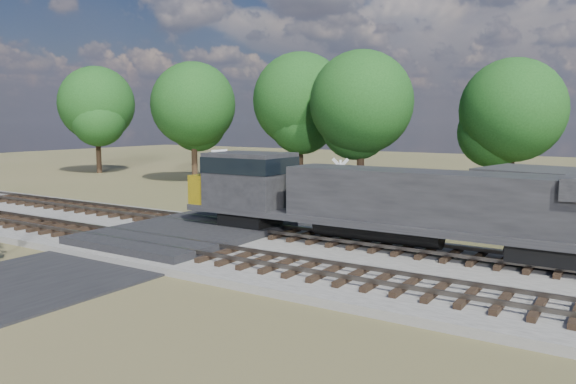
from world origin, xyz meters
The scene contains 9 objects.
ground centered at (0.00, 0.00, 0.00)m, with size 160.00×160.00×0.00m, color #4E512B.
ballast_bed centered at (10.00, 0.50, 0.15)m, with size 140.00×10.00×0.30m, color gray.
road centered at (0.00, 0.00, 0.04)m, with size 7.00×60.00×0.08m, color black.
crossing_panel centered at (0.00, 0.50, 0.32)m, with size 7.00×9.00×0.62m, color #262628.
track_near centered at (3.12, -2.00, 0.41)m, with size 140.00×2.60×0.33m.
track_far centered at (3.12, 3.00, 0.41)m, with size 140.00×2.60×0.33m.
crossing_signal_far centered at (4.70, 7.15, 1.59)m, with size 1.54×0.34×3.82m.
equipment_shed centered at (13.55, 11.98, 1.68)m, with size 5.70×5.70×3.32m.
treeline centered at (1.47, 20.87, 7.09)m, with size 82.69×10.79×11.89m.
Camera 1 is at (18.33, -19.16, 5.75)m, focal length 35.00 mm.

